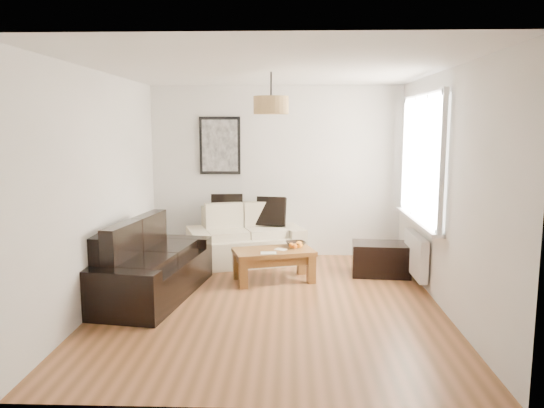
{
  "coord_description": "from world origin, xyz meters",
  "views": [
    {
      "loc": [
        0.23,
        -5.71,
        2.0
      ],
      "look_at": [
        0.0,
        0.6,
        1.05
      ],
      "focal_mm": 34.45,
      "sensor_mm": 36.0,
      "label": 1
    }
  ],
  "objects_px": {
    "loveseat_cream": "(245,235)",
    "ottoman": "(381,259)",
    "sofa_leather": "(150,262)",
    "coffee_table": "(274,265)"
  },
  "relations": [
    {
      "from": "loveseat_cream",
      "to": "coffee_table",
      "type": "height_order",
      "value": "loveseat_cream"
    },
    {
      "from": "loveseat_cream",
      "to": "coffee_table",
      "type": "bearing_deg",
      "value": -83.24
    },
    {
      "from": "ottoman",
      "to": "coffee_table",
      "type": "bearing_deg",
      "value": -167.0
    },
    {
      "from": "sofa_leather",
      "to": "coffee_table",
      "type": "xyz_separation_m",
      "value": [
        1.44,
        0.65,
        -0.21
      ]
    },
    {
      "from": "loveseat_cream",
      "to": "sofa_leather",
      "type": "height_order",
      "value": "sofa_leather"
    },
    {
      "from": "loveseat_cream",
      "to": "ottoman",
      "type": "distance_m",
      "value": 1.98
    },
    {
      "from": "loveseat_cream",
      "to": "sofa_leather",
      "type": "distance_m",
      "value": 1.86
    },
    {
      "from": "loveseat_cream",
      "to": "ottoman",
      "type": "xyz_separation_m",
      "value": [
        1.88,
        -0.59,
        -0.19
      ]
    },
    {
      "from": "loveseat_cream",
      "to": "ottoman",
      "type": "bearing_deg",
      "value": -36.43
    },
    {
      "from": "ottoman",
      "to": "loveseat_cream",
      "type": "bearing_deg",
      "value": 162.53
    }
  ]
}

